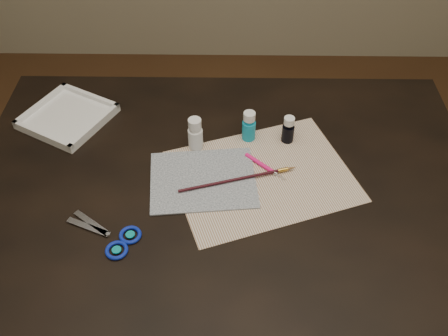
{
  "coord_description": "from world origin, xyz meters",
  "views": [
    {
      "loc": [
        0.01,
        -0.86,
        1.67
      ],
      "look_at": [
        0.0,
        0.0,
        0.8
      ],
      "focal_mm": 40.0,
      "sensor_mm": 36.0,
      "label": 1
    }
  ],
  "objects_px": {
    "paper": "(262,176)",
    "palette_tray": "(68,116)",
    "canvas": "(203,180)",
    "paint_bottle_cyan": "(249,126)",
    "scissors": "(100,233)",
    "paint_bottle_white": "(195,134)",
    "paint_bottle_navy": "(288,130)"
  },
  "relations": [
    {
      "from": "paper",
      "to": "paint_bottle_navy",
      "type": "relative_size",
      "value": 5.5
    },
    {
      "from": "canvas",
      "to": "scissors",
      "type": "distance_m",
      "value": 0.29
    },
    {
      "from": "paint_bottle_navy",
      "to": "scissors",
      "type": "distance_m",
      "value": 0.56
    },
    {
      "from": "scissors",
      "to": "paint_bottle_cyan",
      "type": "bearing_deg",
      "value": -113.34
    },
    {
      "from": "scissors",
      "to": "palette_tray",
      "type": "distance_m",
      "value": 0.44
    },
    {
      "from": "paper",
      "to": "palette_tray",
      "type": "xyz_separation_m",
      "value": [
        -0.55,
        0.22,
        0.01
      ]
    },
    {
      "from": "paper",
      "to": "paint_bottle_cyan",
      "type": "height_order",
      "value": "paint_bottle_cyan"
    },
    {
      "from": "paint_bottle_cyan",
      "to": "scissors",
      "type": "relative_size",
      "value": 0.44
    },
    {
      "from": "scissors",
      "to": "palette_tray",
      "type": "relative_size",
      "value": 0.95
    },
    {
      "from": "paint_bottle_white",
      "to": "scissors",
      "type": "relative_size",
      "value": 0.48
    },
    {
      "from": "canvas",
      "to": "paint_bottle_white",
      "type": "distance_m",
      "value": 0.13
    },
    {
      "from": "canvas",
      "to": "paint_bottle_cyan",
      "type": "bearing_deg",
      "value": 53.9
    },
    {
      "from": "paper",
      "to": "paint_bottle_cyan",
      "type": "distance_m",
      "value": 0.15
    },
    {
      "from": "paint_bottle_white",
      "to": "paint_bottle_cyan",
      "type": "bearing_deg",
      "value": 15.13
    },
    {
      "from": "canvas",
      "to": "palette_tray",
      "type": "distance_m",
      "value": 0.46
    },
    {
      "from": "palette_tray",
      "to": "canvas",
      "type": "bearing_deg",
      "value": -30.59
    },
    {
      "from": "canvas",
      "to": "paint_bottle_navy",
      "type": "distance_m",
      "value": 0.27
    },
    {
      "from": "paint_bottle_white",
      "to": "scissors",
      "type": "distance_m",
      "value": 0.36
    },
    {
      "from": "paint_bottle_white",
      "to": "palette_tray",
      "type": "xyz_separation_m",
      "value": [
        -0.37,
        0.11,
        -0.04
      ]
    },
    {
      "from": "paint_bottle_navy",
      "to": "palette_tray",
      "type": "xyz_separation_m",
      "value": [
        -0.62,
        0.08,
        -0.03
      ]
    },
    {
      "from": "canvas",
      "to": "palette_tray",
      "type": "bearing_deg",
      "value": 149.41
    },
    {
      "from": "paint_bottle_cyan",
      "to": "palette_tray",
      "type": "bearing_deg",
      "value": 171.93
    },
    {
      "from": "canvas",
      "to": "paint_bottle_white",
      "type": "xyz_separation_m",
      "value": [
        -0.02,
        0.12,
        0.04
      ]
    },
    {
      "from": "paint_bottle_white",
      "to": "scissors",
      "type": "height_order",
      "value": "paint_bottle_white"
    },
    {
      "from": "paint_bottle_navy",
      "to": "palette_tray",
      "type": "distance_m",
      "value": 0.63
    },
    {
      "from": "canvas",
      "to": "paint_bottle_cyan",
      "type": "relative_size",
      "value": 2.96
    },
    {
      "from": "paper",
      "to": "paint_bottle_cyan",
      "type": "bearing_deg",
      "value": 102.78
    },
    {
      "from": "canvas",
      "to": "scissors",
      "type": "bearing_deg",
      "value": -142.74
    },
    {
      "from": "paint_bottle_white",
      "to": "paint_bottle_navy",
      "type": "distance_m",
      "value": 0.25
    },
    {
      "from": "paper",
      "to": "canvas",
      "type": "relative_size",
      "value": 1.67
    },
    {
      "from": "canvas",
      "to": "paint_bottle_cyan",
      "type": "distance_m",
      "value": 0.2
    },
    {
      "from": "palette_tray",
      "to": "paint_bottle_navy",
      "type": "bearing_deg",
      "value": -7.41
    }
  ]
}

